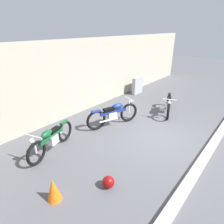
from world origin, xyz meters
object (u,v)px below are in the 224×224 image
object	(u,v)px
motorcycle_blue	(114,114)
helmet	(108,182)
stone_marker	(137,86)
motorcycle_green	(51,139)
traffic_cone	(53,190)
motorcycle_black	(169,104)

from	to	relation	value
motorcycle_blue	helmet	bearing A→B (deg)	-121.98
stone_marker	motorcycle_green	xyz separation A→B (m)	(-6.31, -1.08, -0.03)
stone_marker	traffic_cone	distance (m)	7.79
motorcycle_black	stone_marker	bearing A→B (deg)	-143.68
traffic_cone	motorcycle_green	size ratio (longest dim) A/B	0.29
motorcycle_black	motorcycle_blue	xyz separation A→B (m)	(-2.37, 1.11, 0.05)
stone_marker	motorcycle_blue	world-z (taller)	motorcycle_blue
stone_marker	traffic_cone	world-z (taller)	stone_marker
helmet	motorcycle_green	distance (m)	2.26
traffic_cone	motorcycle_blue	distance (m)	3.72
helmet	motorcycle_blue	size ratio (longest dim) A/B	0.14
helmet	motorcycle_black	xyz separation A→B (m)	(4.85, 0.78, 0.28)
motorcycle_green	motorcycle_black	bearing A→B (deg)	146.25
traffic_cone	motorcycle_green	xyz separation A→B (m)	(1.02, 1.56, 0.16)
motorcycle_blue	stone_marker	bearing A→B (deg)	41.11
helmet	motorcycle_black	world-z (taller)	motorcycle_black
helmet	stone_marker	bearing A→B (deg)	27.80
helmet	motorcycle_blue	distance (m)	3.14
traffic_cone	motorcycle_black	size ratio (longest dim) A/B	0.30
stone_marker	motorcycle_black	bearing A→B (deg)	-119.54
motorcycle_black	motorcycle_blue	bearing A→B (deg)	-49.25
helmet	motorcycle_green	size ratio (longest dim) A/B	0.15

